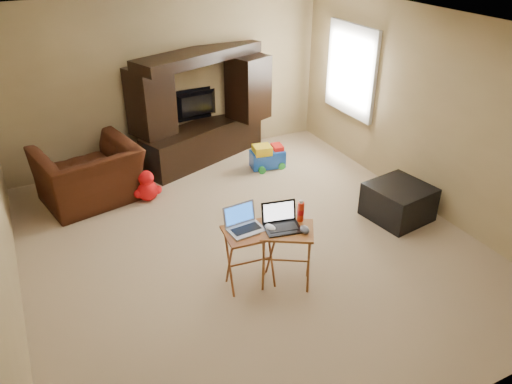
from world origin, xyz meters
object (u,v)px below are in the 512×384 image
entertainment_center (202,107)px  recliner (89,175)px  child_rocker (129,171)px  tray_table_left (250,258)px  laptop_right (283,219)px  television (197,105)px  ottoman (398,202)px  water_bottle (301,212)px  plush_toy (147,185)px  push_toy (267,156)px  tray_table_right (286,257)px  laptop_left (246,220)px  mouse_right (305,229)px  mouse_left (270,228)px

entertainment_center → recliner: 2.01m
child_rocker → tray_table_left: (0.60, -2.67, 0.05)m
recliner → laptop_right: (1.45, -2.67, 0.40)m
television → recliner: 2.08m
ottoman → water_bottle: (-1.74, -0.43, 0.56)m
entertainment_center → recliner: size_ratio=1.72×
water_bottle → plush_toy: bearing=113.6°
laptop_right → water_bottle: (0.24, 0.06, -0.02)m
ottoman → tray_table_left: (-2.28, -0.37, 0.11)m
push_toy → entertainment_center: bearing=144.5°
television → tray_table_left: size_ratio=1.31×
push_toy → tray_table_right: bearing=-104.1°
laptop_left → mouse_right: bearing=-35.2°
tray_table_right → water_bottle: water_bottle is taller
water_bottle → tray_table_left: bearing=172.9°
recliner → mouse_left: 2.95m
push_toy → recliner: bearing=-173.6°
tray_table_left → mouse_left: mouse_left is taller
child_rocker → laptop_left: size_ratio=1.60×
entertainment_center → mouse_right: size_ratio=15.18×
entertainment_center → recliner: (-1.86, -0.60, -0.46)m
child_rocker → tray_table_right: bearing=-86.7°
recliner → plush_toy: recliner is taller
water_bottle → laptop_left: bearing=170.3°
water_bottle → child_rocker: bearing=112.5°
child_rocker → entertainment_center: bearing=4.7°
entertainment_center → mouse_left: bearing=-119.8°
recliner → tray_table_right: size_ratio=1.79×
plush_toy → recliner: bearing=156.3°
laptop_left → tray_table_left: bearing=-49.4°
television → laptop_left: television is taller
laptop_right → ottoman: bearing=25.3°
child_rocker → laptop_left: bearing=-92.9°
child_rocker → mouse_left: 2.88m
laptop_left → water_bottle: 0.58m
tray_table_left → water_bottle: (0.54, -0.07, 0.45)m
push_toy → water_bottle: 2.69m
entertainment_center → ottoman: bearing=-81.1°
child_rocker → mouse_left: bearing=-89.0°
ottoman → water_bottle: bearing=-166.0°
laptop_left → mouse_left: 0.26m
television → water_bottle: television is taller
child_rocker → laptop_right: bearing=-87.3°
mouse_left → laptop_right: bearing=-27.7°
mouse_left → laptop_left: bearing=155.6°
recliner → ottoman: recliner is taller
child_rocker → mouse_left: mouse_left is taller
plush_toy → laptop_right: 2.56m
recliner → ottoman: (3.43, -2.18, -0.17)m
entertainment_center → water_bottle: size_ratio=10.02×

